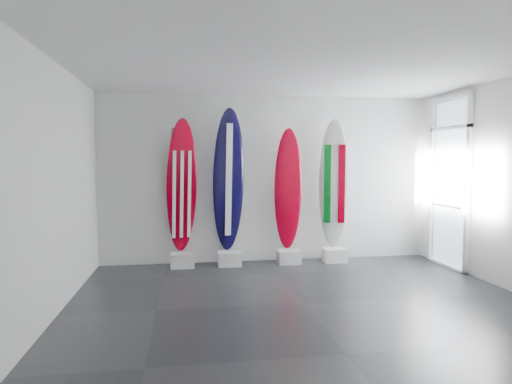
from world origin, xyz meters
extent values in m
plane|color=black|center=(0.00, 0.00, 0.00)|extent=(6.00, 6.00, 0.00)
plane|color=white|center=(0.00, 0.00, 3.00)|extent=(6.00, 6.00, 0.00)
plane|color=white|center=(0.00, 2.50, 1.50)|extent=(6.00, 0.00, 6.00)
plane|color=white|center=(0.00, -2.50, 1.50)|extent=(6.00, 0.00, 6.00)
plane|color=white|center=(-3.00, 0.00, 1.50)|extent=(0.00, 5.00, 5.00)
cube|color=white|center=(-1.56, 2.18, 0.12)|extent=(0.40, 0.30, 0.24)
ellipsoid|color=maroon|center=(-1.56, 2.28, 1.39)|extent=(0.59, 0.46, 2.31)
cube|color=white|center=(-0.75, 2.18, 0.12)|extent=(0.40, 0.30, 0.24)
ellipsoid|color=black|center=(-0.75, 2.28, 1.48)|extent=(0.61, 0.38, 2.49)
cube|color=white|center=(0.31, 2.18, 0.12)|extent=(0.40, 0.30, 0.24)
ellipsoid|color=maroon|center=(0.31, 2.28, 1.32)|extent=(0.50, 0.21, 2.16)
cube|color=white|center=(1.16, 2.18, 0.12)|extent=(0.40, 0.30, 0.24)
ellipsoid|color=silver|center=(1.16, 2.28, 1.40)|extent=(0.57, 0.36, 2.33)
cube|color=silver|center=(-2.45, 2.48, 0.35)|extent=(0.09, 0.02, 0.13)
camera|label=1|loc=(-1.47, -5.44, 1.82)|focal=31.21mm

